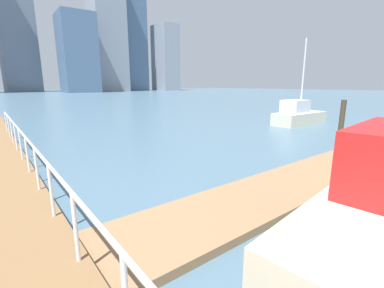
# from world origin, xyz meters

# --- Properties ---
(ground_plane) EXTENTS (300.00, 300.00, 0.00)m
(ground_plane) POSITION_xyz_m (0.00, 20.00, 0.00)
(ground_plane) COLOR slate
(floating_dock) EXTENTS (12.63, 2.00, 0.18)m
(floating_dock) POSITION_xyz_m (2.81, 7.42, 0.09)
(floating_dock) COLOR #93704C
(floating_dock) RESTS_ON ground_plane
(boardwalk_railing) EXTENTS (0.06, 25.25, 1.08)m
(boardwalk_railing) POSITION_xyz_m (-3.15, 8.03, 1.24)
(boardwalk_railing) COLOR white
(boardwalk_railing) RESTS_ON boardwalk
(dock_piling_3) EXTENTS (0.29, 0.29, 2.01)m
(dock_piling_3) POSITION_xyz_m (12.73, 10.41, 1.00)
(dock_piling_3) COLOR #473826
(dock_piling_3) RESTS_ON ground_plane
(moored_boat_0) EXTENTS (4.65, 1.78, 6.03)m
(moored_boat_0) POSITION_xyz_m (14.10, 14.00, 0.68)
(moored_boat_0) COLOR beige
(moored_boat_0) RESTS_ON ground_plane
(skyline_tower_4) EXTENTS (12.02, 14.21, 27.22)m
(skyline_tower_4) POSITION_xyz_m (25.16, 108.22, 13.61)
(skyline_tower_4) COLOR slate
(skyline_tower_4) RESTS_ON ground_plane
(skyline_tower_5) EXTENTS (13.45, 11.14, 48.99)m
(skyline_tower_5) POSITION_xyz_m (39.53, 115.47, 24.50)
(skyline_tower_5) COLOR #8C939E
(skyline_tower_5) RESTS_ON ground_plane
(skyline_tower_6) EXTENTS (11.24, 10.20, 42.54)m
(skyline_tower_6) POSITION_xyz_m (53.26, 121.41, 21.27)
(skyline_tower_6) COLOR slate
(skyline_tower_6) RESTS_ON ground_plane
(skyline_tower_7) EXTENTS (8.81, 12.46, 30.09)m
(skyline_tower_7) POSITION_xyz_m (67.90, 116.63, 15.05)
(skyline_tower_7) COLOR #8C939E
(skyline_tower_7) RESTS_ON ground_plane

